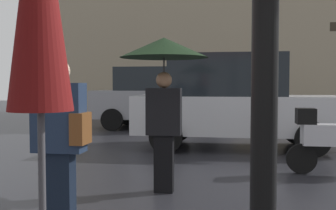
{
  "coord_description": "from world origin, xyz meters",
  "views": [
    {
      "loc": [
        0.16,
        -2.1,
        1.37
      ],
      "look_at": [
        -1.1,
        5.95,
        0.95
      ],
      "focal_mm": 42.16,
      "sensor_mm": 36.0,
      "label": 1
    }
  ],
  "objects_px": {
    "pedestrian_with_bag": "(61,136)",
    "parked_scooter": "(334,138)",
    "parked_car_left": "(233,101)",
    "pedestrian_with_umbrella": "(164,64)",
    "folded_patio_umbrella_near": "(39,14)",
    "parked_car_right": "(162,97)"
  },
  "relations": [
    {
      "from": "pedestrian_with_bag",
      "to": "parked_car_right",
      "type": "bearing_deg",
      "value": 104.24
    },
    {
      "from": "folded_patio_umbrella_near",
      "to": "parked_car_left",
      "type": "bearing_deg",
      "value": 81.74
    },
    {
      "from": "pedestrian_with_umbrella",
      "to": "parked_car_right",
      "type": "bearing_deg",
      "value": 141.74
    },
    {
      "from": "parked_car_left",
      "to": "parked_car_right",
      "type": "distance_m",
      "value": 4.21
    },
    {
      "from": "pedestrian_with_bag",
      "to": "parked_scooter",
      "type": "distance_m",
      "value": 4.27
    },
    {
      "from": "pedestrian_with_bag",
      "to": "parked_car_left",
      "type": "height_order",
      "value": "parked_car_left"
    },
    {
      "from": "folded_patio_umbrella_near",
      "to": "parked_car_left",
      "type": "distance_m",
      "value": 6.89
    },
    {
      "from": "parked_car_right",
      "to": "folded_patio_umbrella_near",
      "type": "bearing_deg",
      "value": -69.0
    },
    {
      "from": "pedestrian_with_bag",
      "to": "parked_car_left",
      "type": "bearing_deg",
      "value": 83.61
    },
    {
      "from": "parked_car_left",
      "to": "pedestrian_with_umbrella",
      "type": "bearing_deg",
      "value": 62.02
    },
    {
      "from": "pedestrian_with_umbrella",
      "to": "parked_car_left",
      "type": "bearing_deg",
      "value": 117.95
    },
    {
      "from": "folded_patio_umbrella_near",
      "to": "parked_scooter",
      "type": "relative_size",
      "value": 1.67
    },
    {
      "from": "parked_car_left",
      "to": "parked_car_right",
      "type": "relative_size",
      "value": 1.0
    },
    {
      "from": "pedestrian_with_bag",
      "to": "pedestrian_with_umbrella",
      "type": "bearing_deg",
      "value": 77.19
    },
    {
      "from": "pedestrian_with_umbrella",
      "to": "parked_scooter",
      "type": "distance_m",
      "value": 2.95
    },
    {
      "from": "folded_patio_umbrella_near",
      "to": "parked_car_left",
      "type": "height_order",
      "value": "folded_patio_umbrella_near"
    },
    {
      "from": "folded_patio_umbrella_near",
      "to": "parked_car_right",
      "type": "bearing_deg",
      "value": 96.65
    },
    {
      "from": "parked_car_right",
      "to": "parked_car_left",
      "type": "bearing_deg",
      "value": -44.24
    },
    {
      "from": "pedestrian_with_umbrella",
      "to": "parked_car_left",
      "type": "distance_m",
      "value": 3.84
    },
    {
      "from": "parked_car_left",
      "to": "parked_car_right",
      "type": "height_order",
      "value": "parked_car_left"
    },
    {
      "from": "pedestrian_with_bag",
      "to": "parked_car_right",
      "type": "relative_size",
      "value": 0.37
    },
    {
      "from": "pedestrian_with_umbrella",
      "to": "pedestrian_with_bag",
      "type": "relative_size",
      "value": 1.23
    }
  ]
}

